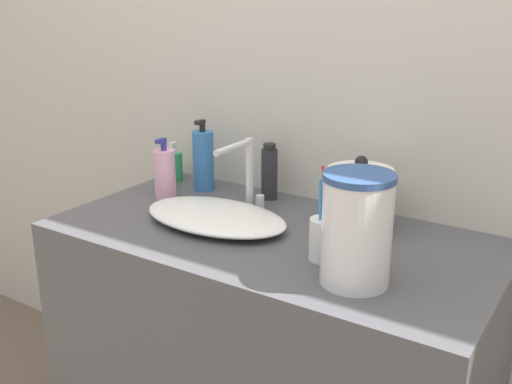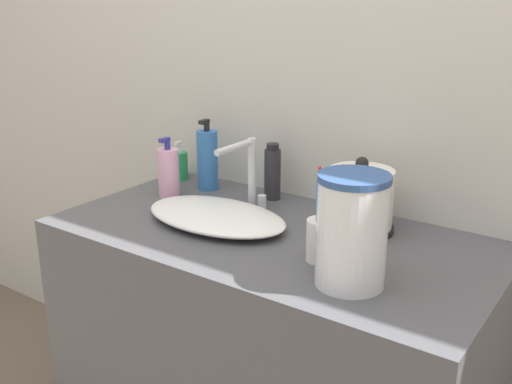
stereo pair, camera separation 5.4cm
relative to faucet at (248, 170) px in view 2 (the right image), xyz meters
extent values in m
cube|color=beige|center=(0.15, 0.20, 0.38)|extent=(6.00, 0.04, 2.60)
cube|color=#4C4C51|center=(0.15, -0.11, -0.52)|extent=(1.13, 0.58, 0.80)
ellipsoid|color=white|center=(0.00, -0.14, -0.09)|extent=(0.41, 0.24, 0.04)
cylinder|color=silver|center=(0.00, 0.02, -0.02)|extent=(0.02, 0.02, 0.20)
cylinder|color=silver|center=(0.00, -0.05, 0.07)|extent=(0.02, 0.16, 0.02)
cylinder|color=silver|center=(0.03, 0.02, -0.10)|extent=(0.02, 0.02, 0.04)
cylinder|color=black|center=(0.32, 0.04, -0.11)|extent=(0.18, 0.18, 0.01)
cylinder|color=white|center=(0.32, 0.04, -0.04)|extent=(0.17, 0.17, 0.16)
sphere|color=black|center=(0.32, 0.04, 0.06)|extent=(0.03, 0.03, 0.03)
cylinder|color=silver|center=(0.33, -0.18, -0.07)|extent=(0.07, 0.07, 0.10)
cylinder|color=#E5333F|center=(0.34, -0.19, 0.02)|extent=(0.03, 0.03, 0.19)
cylinder|color=#338CE0|center=(0.34, -0.18, 0.00)|extent=(0.02, 0.02, 0.16)
cylinder|color=#338CE0|center=(0.33, -0.19, 0.00)|extent=(0.01, 0.01, 0.15)
cylinder|color=#3370B7|center=(-0.21, 0.08, -0.02)|extent=(0.06, 0.06, 0.18)
cylinder|color=black|center=(-0.21, 0.08, 0.08)|extent=(0.02, 0.02, 0.02)
cube|color=black|center=(-0.21, 0.07, 0.10)|extent=(0.02, 0.04, 0.01)
cylinder|color=#28282D|center=(0.01, 0.11, -0.04)|extent=(0.05, 0.05, 0.15)
cylinder|color=black|center=(0.01, 0.11, 0.04)|extent=(0.04, 0.04, 0.02)
cylinder|color=#2D9956|center=(-0.35, 0.10, -0.07)|extent=(0.05, 0.05, 0.09)
cylinder|color=white|center=(-0.35, 0.10, -0.01)|extent=(0.01, 0.01, 0.02)
cube|color=white|center=(-0.35, 0.10, 0.01)|extent=(0.01, 0.03, 0.01)
cylinder|color=#EAA8C6|center=(-0.26, -0.05, -0.04)|extent=(0.06, 0.06, 0.14)
cylinder|color=#333399|center=(-0.26, -0.05, 0.04)|extent=(0.02, 0.02, 0.02)
cube|color=#333399|center=(-0.26, -0.06, 0.06)|extent=(0.02, 0.03, 0.01)
cylinder|color=silver|center=(0.44, -0.25, 0.00)|extent=(0.14, 0.14, 0.22)
cylinder|color=#2D4C84|center=(0.44, -0.25, 0.12)|extent=(0.15, 0.15, 0.01)
camera|label=1|loc=(0.88, -1.32, 0.46)|focal=42.00mm
camera|label=2|loc=(0.93, -1.29, 0.46)|focal=42.00mm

